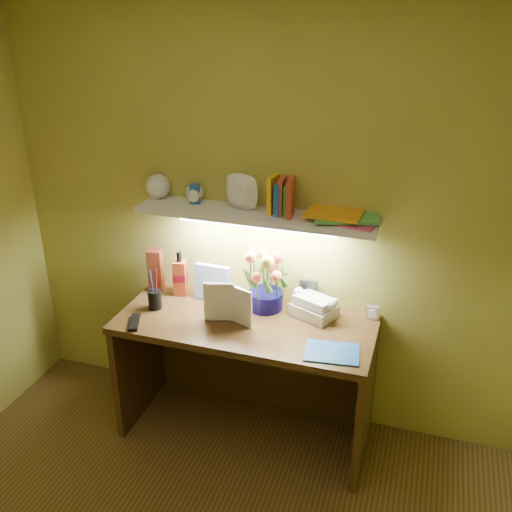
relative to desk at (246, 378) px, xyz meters
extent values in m
cube|color=#381D0F|center=(0.00, 0.00, 0.00)|extent=(1.40, 0.60, 0.75)
cube|color=silver|center=(0.65, 0.25, 0.41)|extent=(0.08, 0.04, 0.07)
cube|color=maroon|center=(-0.63, 0.20, 0.50)|extent=(0.10, 0.10, 0.26)
cylinder|color=black|center=(-0.53, -0.02, 0.47)|extent=(0.08, 0.08, 0.18)
cube|color=black|center=(-0.56, -0.21, 0.38)|extent=(0.11, 0.17, 0.02)
cube|color=#2057AF|center=(0.51, -0.16, 0.38)|extent=(0.29, 0.23, 0.01)
imported|color=white|center=(-0.22, -0.05, 0.49)|extent=(0.17, 0.06, 0.23)
imported|color=white|center=(-0.09, 0.00, 0.48)|extent=(0.15, 0.08, 0.21)
cube|color=white|center=(0.00, 0.18, 0.93)|extent=(1.30, 0.25, 0.03)
imported|color=white|center=(-0.57, 0.18, 0.99)|extent=(0.18, 0.18, 0.11)
imported|color=white|center=(-0.35, 0.18, 0.99)|extent=(0.12, 0.12, 0.09)
imported|color=white|center=(-0.09, 0.16, 0.96)|extent=(0.23, 0.23, 0.05)
cube|color=white|center=(-0.61, 0.23, 1.00)|extent=(0.06, 0.05, 0.11)
cube|color=#2057AF|center=(-0.36, 0.22, 1.00)|extent=(0.06, 0.05, 0.11)
cube|color=#B93C25|center=(0.14, 0.21, 1.04)|extent=(0.04, 0.13, 0.19)
cube|color=yellow|center=(0.09, 0.21, 1.04)|extent=(0.04, 0.13, 0.20)
cube|color=#1B52AE|center=(0.12, 0.20, 1.03)|extent=(0.03, 0.12, 0.17)
cube|color=#248123|center=(0.18, 0.18, 1.03)|extent=(0.02, 0.11, 0.17)
cube|color=#B93C25|center=(0.19, 0.19, 1.04)|extent=(0.04, 0.14, 0.20)
cube|color=#CF4677|center=(0.51, 0.19, 0.95)|extent=(0.29, 0.24, 0.01)
cube|color=#4EB24F|center=(0.48, 0.22, 0.96)|extent=(0.38, 0.32, 0.01)
cube|color=orange|center=(0.42, 0.20, 0.97)|extent=(0.29, 0.22, 0.01)
camera|label=1|loc=(0.88, -2.53, 1.96)|focal=40.00mm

